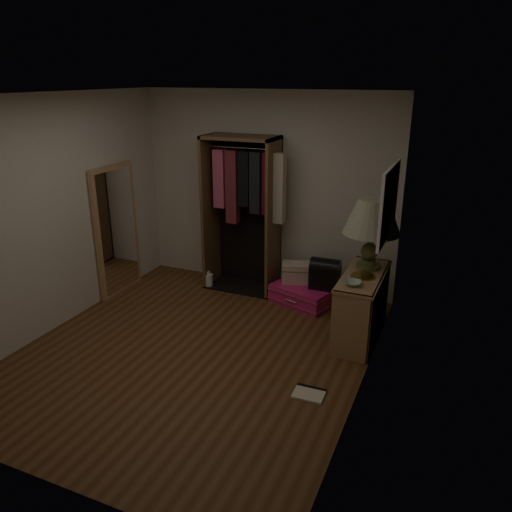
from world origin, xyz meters
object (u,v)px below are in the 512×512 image
object	(u,v)px
table_lamp	(372,218)
train_case	(297,272)
floor_mirror	(117,230)
white_jug	(208,280)
open_wardrobe	(245,200)
black_bag	(325,273)
console_bookshelf	(362,303)
pink_suitcase	(304,294)

from	to	relation	value
table_lamp	train_case	bearing A→B (deg)	154.21
floor_mirror	white_jug	size ratio (longest dim) A/B	7.60
white_jug	open_wardrobe	bearing A→B (deg)	23.33
floor_mirror	black_bag	size ratio (longest dim) A/B	4.31
console_bookshelf	floor_mirror	xyz separation A→B (m)	(-3.24, -0.04, 0.46)
black_bag	table_lamp	world-z (taller)	table_lamp
open_wardrobe	console_bookshelf	bearing A→B (deg)	-22.61
table_lamp	black_bag	bearing A→B (deg)	144.81
open_wardrobe	table_lamp	xyz separation A→B (m)	(1.75, -0.55, 0.09)
table_lamp	white_jug	bearing A→B (deg)	171.02
floor_mirror	white_jug	distance (m)	1.39
pink_suitcase	table_lamp	xyz separation A→B (m)	(0.85, -0.38, 1.20)
floor_mirror	train_case	bearing A→B (deg)	17.12
train_case	black_bag	world-z (taller)	black_bag
console_bookshelf	white_jug	xyz separation A→B (m)	(-2.22, 0.52, -0.30)
floor_mirror	white_jug	xyz separation A→B (m)	(1.02, 0.57, -0.76)
train_case	pink_suitcase	bearing A→B (deg)	-52.93
pink_suitcase	black_bag	bearing A→B (deg)	25.22
floor_mirror	table_lamp	bearing A→B (deg)	3.82
table_lamp	white_jug	size ratio (longest dim) A/B	3.49
console_bookshelf	floor_mirror	size ratio (longest dim) A/B	0.66
floor_mirror	table_lamp	size ratio (longest dim) A/B	2.18
open_wardrobe	floor_mirror	bearing A→B (deg)	-152.68
table_lamp	white_jug	xyz separation A→B (m)	(-2.22, 0.35, -1.23)
open_wardrobe	white_jug	world-z (taller)	open_wardrobe
black_bag	white_jug	xyz separation A→B (m)	(-1.62, -0.07, -0.34)
console_bookshelf	pink_suitcase	size ratio (longest dim) A/B	1.25
console_bookshelf	pink_suitcase	xyz separation A→B (m)	(-0.85, 0.56, -0.28)
train_case	floor_mirror	bearing A→B (deg)	179.23
console_bookshelf	table_lamp	xyz separation A→B (m)	(0.01, 0.17, 0.93)
train_case	white_jug	distance (m)	1.27
train_case	black_bag	xyz separation A→B (m)	(0.39, -0.06, 0.07)
white_jug	black_bag	bearing A→B (deg)	2.45
train_case	table_lamp	xyz separation A→B (m)	(0.99, -0.48, 0.96)
console_bookshelf	black_bag	size ratio (longest dim) A/B	2.84
table_lamp	white_jug	world-z (taller)	table_lamp
black_bag	white_jug	world-z (taller)	black_bag
train_case	open_wardrobe	bearing A→B (deg)	156.36
console_bookshelf	white_jug	size ratio (longest dim) A/B	5.01
open_wardrobe	floor_mirror	size ratio (longest dim) A/B	1.21
console_bookshelf	black_bag	distance (m)	0.84
open_wardrobe	floor_mirror	world-z (taller)	open_wardrobe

